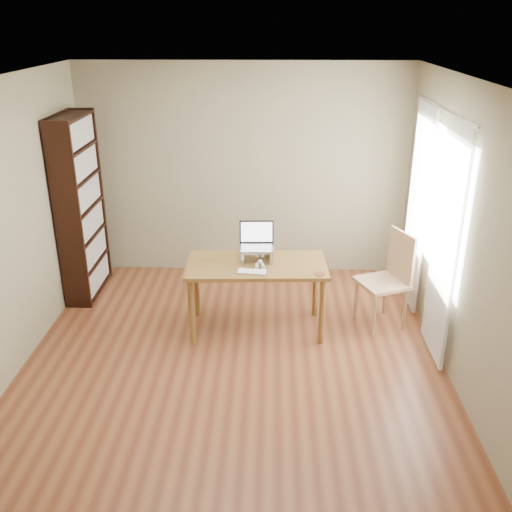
{
  "coord_description": "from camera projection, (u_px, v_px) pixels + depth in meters",
  "views": [
    {
      "loc": [
        0.35,
        -4.57,
        3.07
      ],
      "look_at": [
        0.19,
        0.68,
        0.84
      ],
      "focal_mm": 40.0,
      "sensor_mm": 36.0,
      "label": 1
    }
  ],
  "objects": [
    {
      "name": "chair",
      "position": [
        390.0,
        277.0,
        5.92
      ],
      "size": [
        0.6,
        0.6,
        1.03
      ],
      "rotation": [
        0.0,
        0.0,
        0.4
      ],
      "color": "tan",
      "rests_on": "ground"
    },
    {
      "name": "laptop",
      "position": [
        257.0,
        241.0,
        5.82
      ],
      "size": [
        0.36,
        0.3,
        0.25
      ],
      "rotation": [
        0.0,
        0.0,
        0.04
      ],
      "color": "silver",
      "rests_on": "laptop_stand"
    },
    {
      "name": "keyboard",
      "position": [
        252.0,
        272.0,
        5.56
      ],
      "size": [
        0.31,
        0.16,
        0.02
      ],
      "rotation": [
        0.0,
        0.0,
        -0.09
      ],
      "color": "silver",
      "rests_on": "desk"
    },
    {
      "name": "bookshelf",
      "position": [
        80.0,
        208.0,
        6.48
      ],
      "size": [
        0.3,
        0.9,
        2.1
      ],
      "color": "black",
      "rests_on": "ground"
    },
    {
      "name": "coaster",
      "position": [
        319.0,
        274.0,
        5.52
      ],
      "size": [
        0.11,
        0.11,
        0.01
      ],
      "primitive_type": "cylinder",
      "color": "#582F1E",
      "rests_on": "desk"
    },
    {
      "name": "curtains",
      "position": [
        430.0,
        223.0,
        5.64
      ],
      "size": [
        0.03,
        1.9,
        2.25
      ],
      "color": "white",
      "rests_on": "ground"
    },
    {
      "name": "desk",
      "position": [
        256.0,
        272.0,
        5.8
      ],
      "size": [
        1.44,
        0.76,
        0.75
      ],
      "rotation": [
        0.0,
        0.0,
        0.04
      ],
      "color": "brown",
      "rests_on": "ground"
    },
    {
      "name": "room",
      "position": [
        235.0,
        237.0,
        4.92
      ],
      "size": [
        4.04,
        4.54,
        2.64
      ],
      "color": "#602D19",
      "rests_on": "ground"
    },
    {
      "name": "laptop_stand",
      "position": [
        257.0,
        253.0,
        5.81
      ],
      "size": [
        0.32,
        0.25,
        0.13
      ],
      "rotation": [
        0.0,
        0.0,
        0.04
      ],
      "color": "silver",
      "rests_on": "desk"
    },
    {
      "name": "cat",
      "position": [
        259.0,
        254.0,
        5.84
      ],
      "size": [
        0.25,
        0.48,
        0.15
      ],
      "rotation": [
        0.0,
        0.0,
        0.08
      ],
      "color": "#4A443A",
      "rests_on": "desk"
    }
  ]
}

